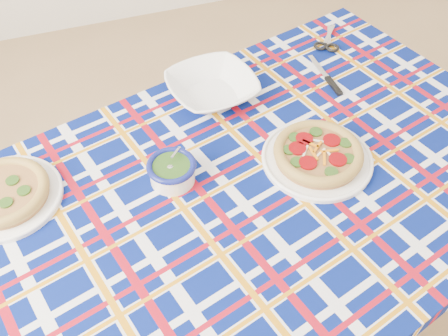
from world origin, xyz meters
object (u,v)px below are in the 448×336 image
object	(u,v)px
dining_table	(255,202)
pesto_bowl	(172,170)
serving_bowl	(212,88)
main_focaccia_plate	(318,153)

from	to	relation	value
dining_table	pesto_bowl	size ratio (longest dim) A/B	13.95
dining_table	serving_bowl	distance (m)	0.36
main_focaccia_plate	serving_bowl	world-z (taller)	serving_bowl
dining_table	main_focaccia_plate	xyz separation A→B (m)	(0.17, 0.02, 0.10)
dining_table	pesto_bowl	world-z (taller)	pesto_bowl
main_focaccia_plate	pesto_bowl	world-z (taller)	pesto_bowl
dining_table	serving_bowl	bearing A→B (deg)	73.65
main_focaccia_plate	pesto_bowl	bearing A→B (deg)	170.54
main_focaccia_plate	pesto_bowl	distance (m)	0.36
dining_table	main_focaccia_plate	world-z (taller)	main_focaccia_plate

